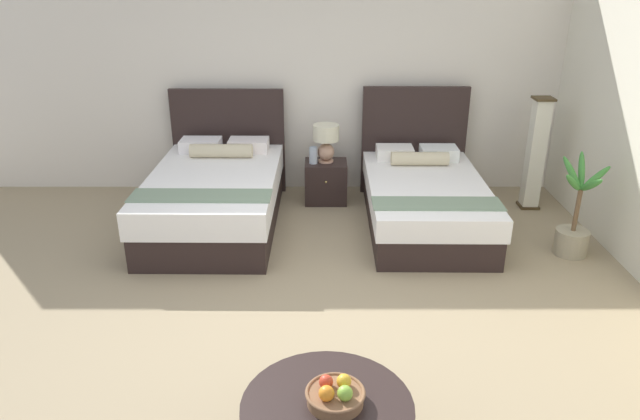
{
  "coord_description": "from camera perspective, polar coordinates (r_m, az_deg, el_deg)",
  "views": [
    {
      "loc": [
        0.0,
        -4.02,
        2.6
      ],
      "look_at": [
        0.01,
        0.5,
        0.68
      ],
      "focal_mm": 32.87,
      "sensor_mm": 36.0,
      "label": 1
    }
  ],
  "objects": [
    {
      "name": "ground_plane",
      "position": [
        4.79,
        -0.13,
        -10.03
      ],
      "size": [
        9.35,
        9.46,
        0.02
      ],
      "primitive_type": "cube",
      "color": "#998665"
    },
    {
      "name": "fruit_bowl",
      "position": [
        3.23,
        1.37,
        -17.52
      ],
      "size": [
        0.32,
        0.32,
        0.14
      ],
      "color": "brown",
      "rests_on": "coffee_table"
    },
    {
      "name": "bed_near_window",
      "position": [
        6.29,
        -10.21,
        1.47
      ],
      "size": [
        1.34,
        2.18,
        1.25
      ],
      "color": "black",
      "rests_on": "ground"
    },
    {
      "name": "floor_lamp_corner",
      "position": [
        6.97,
        20.11,
        5.13
      ],
      "size": [
        0.21,
        0.21,
        1.27
      ],
      "color": "#41311A",
      "rests_on": "ground"
    },
    {
      "name": "bed_near_corner",
      "position": [
        6.32,
        9.93,
        1.26
      ],
      "size": [
        1.24,
        2.11,
        1.29
      ],
      "color": "black",
      "rests_on": "ground"
    },
    {
      "name": "potted_palm",
      "position": [
        6.07,
        23.31,
        -1.66
      ],
      "size": [
        0.53,
        0.51,
        0.98
      ],
      "color": "#9C9175",
      "rests_on": "ground"
    },
    {
      "name": "vase",
      "position": [
        6.69,
        -0.79,
        5.36
      ],
      "size": [
        0.09,
        0.09,
        0.19
      ],
      "color": "#AEBBCA",
      "rests_on": "nightstand"
    },
    {
      "name": "nightstand",
      "position": [
        6.83,
        0.45,
        2.77
      ],
      "size": [
        0.48,
        0.41,
        0.48
      ],
      "color": "black",
      "rests_on": "ground"
    },
    {
      "name": "table_lamp",
      "position": [
        6.7,
        0.46,
        6.91
      ],
      "size": [
        0.3,
        0.3,
        0.43
      ],
      "color": "tan",
      "rests_on": "nightstand"
    },
    {
      "name": "wall_back",
      "position": [
        7.04,
        -0.14,
        13.52
      ],
      "size": [
        9.35,
        0.12,
        2.89
      ],
      "primitive_type": "cube",
      "color": "silver",
      "rests_on": "ground"
    }
  ]
}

